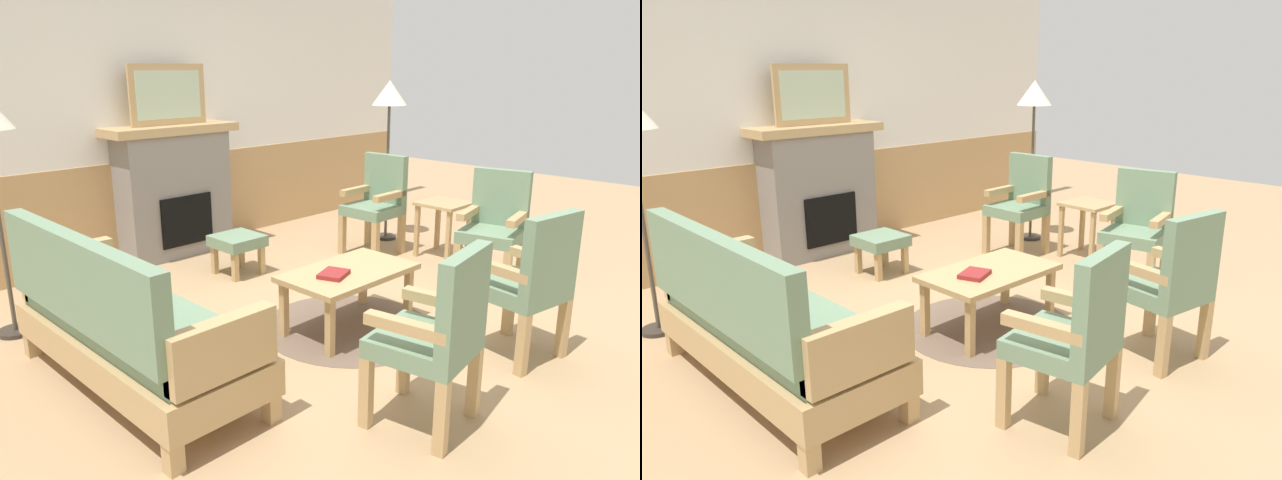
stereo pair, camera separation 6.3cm
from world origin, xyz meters
TOP-DOWN VIEW (x-y plane):
  - ground_plane at (0.00, 0.00)m, footprint 14.00×14.00m
  - wall_back at (0.00, 2.60)m, footprint 7.20×0.14m
  - fireplace at (0.00, 2.35)m, footprint 1.30×0.44m
  - framed_picture at (0.00, 2.35)m, footprint 0.80×0.04m
  - couch at (-1.65, 0.28)m, footprint 0.70×1.80m
  - coffee_table at (-0.12, -0.06)m, footprint 0.96×0.56m
  - round_rug at (-0.12, -0.06)m, footprint 1.25×1.25m
  - book_on_table at (-0.30, -0.07)m, footprint 0.26×0.23m
  - footstool at (0.05, 1.44)m, footprint 0.40×0.40m
  - armchair_near_fireplace at (1.44, 0.97)m, footprint 0.49×0.49m
  - armchair_by_window_left at (1.43, -0.32)m, footprint 0.57×0.57m
  - armchair_front_left at (0.33, -1.17)m, footprint 0.55×0.55m
  - armchair_front_center at (-0.73, -1.20)m, footprint 0.55×0.55m
  - side_table at (1.79, 0.41)m, footprint 0.44×0.44m
  - floor_lamp_by_chairs at (1.91, 1.22)m, footprint 0.36×0.36m

SIDE VIEW (x-z plane):
  - ground_plane at x=0.00m, z-range 0.00..0.00m
  - round_rug at x=-0.12m, z-range 0.00..0.01m
  - footstool at x=0.05m, z-range 0.10..0.46m
  - coffee_table at x=-0.12m, z-range 0.17..0.61m
  - couch at x=-1.65m, z-range -0.09..0.89m
  - side_table at x=1.79m, z-range 0.16..0.71m
  - book_on_table at x=-0.30m, z-range 0.44..0.47m
  - armchair_near_fireplace at x=1.44m, z-range 0.05..1.03m
  - armchair_by_window_left at x=1.43m, z-range 0.05..1.03m
  - armchair_front_left at x=0.33m, z-range 0.05..1.03m
  - armchair_front_center at x=-0.73m, z-range 0.05..1.03m
  - fireplace at x=0.00m, z-range 0.01..1.29m
  - wall_back at x=0.00m, z-range -0.04..2.66m
  - floor_lamp_by_chairs at x=1.91m, z-range 0.61..2.29m
  - framed_picture at x=0.00m, z-range 1.28..1.84m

